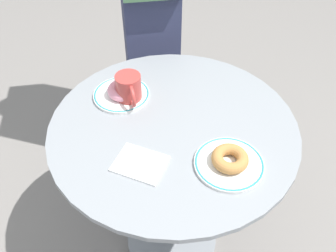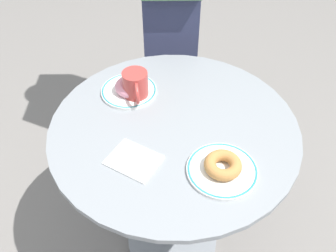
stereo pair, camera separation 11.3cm
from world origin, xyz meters
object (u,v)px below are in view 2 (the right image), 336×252
object	(u,v)px
donut_old_fashioned	(223,165)
paper_napkin	(134,160)
donut_pink_frosted	(131,86)
plate_right	(222,170)
plate_left	(129,91)
cafe_table	(173,168)
coffee_mug	(136,86)

from	to	relation	value
donut_old_fashioned	paper_napkin	world-z (taller)	donut_old_fashioned
donut_pink_frosted	donut_old_fashioned	xyz separation A→B (m)	(0.44, 0.01, -0.00)
plate_right	paper_napkin	size ratio (longest dim) A/B	1.40
plate_left	plate_right	size ratio (longest dim) A/B	0.96
plate_left	donut_pink_frosted	size ratio (longest dim) A/B	1.80
plate_right	paper_napkin	xyz separation A→B (m)	(-0.18, -0.17, -0.00)
paper_napkin	plate_left	bearing A→B (deg)	148.34
cafe_table	donut_old_fashioned	distance (m)	0.33
plate_left	plate_right	distance (m)	0.45
plate_left	donut_old_fashioned	distance (m)	0.45
coffee_mug	plate_left	bearing A→B (deg)	-171.35
plate_right	coffee_mug	bearing A→B (deg)	-179.69
plate_left	plate_right	xyz separation A→B (m)	(0.45, 0.01, 0.00)
cafe_table	donut_pink_frosted	size ratio (longest dim) A/B	7.40
cafe_table	donut_old_fashioned	bearing A→B (deg)	-2.68
donut_pink_frosted	paper_napkin	xyz separation A→B (m)	(0.26, -0.17, -0.03)
plate_left	donut_pink_frosted	bearing A→B (deg)	17.62
donut_old_fashioned	coffee_mug	world-z (taller)	coffee_mug
cafe_table	paper_napkin	size ratio (longest dim) A/B	5.56
plate_right	donut_pink_frosted	size ratio (longest dim) A/B	1.87
plate_right	donut_old_fashioned	xyz separation A→B (m)	(0.00, -0.00, 0.02)
donut_pink_frosted	coffee_mug	distance (m)	0.03
donut_pink_frosted	donut_old_fashioned	bearing A→B (deg)	0.66
donut_pink_frosted	donut_old_fashioned	size ratio (longest dim) A/B	1.02
plate_right	donut_pink_frosted	bearing A→B (deg)	-179.34
plate_right	paper_napkin	distance (m)	0.25
plate_left	paper_napkin	world-z (taller)	plate_left
plate_left	donut_pink_frosted	xyz separation A→B (m)	(0.01, 0.00, 0.02)
cafe_table	plate_right	world-z (taller)	plate_right
plate_left	donut_old_fashioned	bearing A→B (deg)	0.99
cafe_table	plate_left	xyz separation A→B (m)	(-0.22, -0.02, 0.22)
paper_napkin	coffee_mug	distance (m)	0.29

